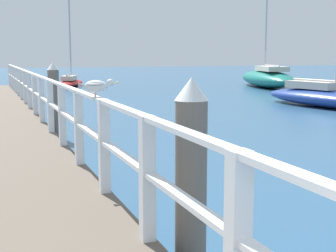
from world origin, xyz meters
The scene contains 7 objects.
pier_railing centered at (1.04, 13.58, 1.19)m, with size 0.12×25.68×1.10m.
dock_piling_near centered at (1.42, 3.93, 0.98)m, with size 0.29×0.29×1.94m.
dock_piling_far centered at (1.42, 12.68, 0.98)m, with size 0.29×0.29×1.94m.
seagull_foreground centered at (1.05, 5.96, 1.75)m, with size 0.46×0.24×0.21m.
boat_2 centered at (17.02, 27.61, 0.60)m, with size 4.46×8.73×11.07m.
boat_3 centered at (12.77, 16.26, 0.42)m, with size 2.88×6.89×7.71m.
boat_4 centered at (5.21, 32.94, 0.31)m, with size 2.91×4.91×5.83m.
Camera 1 is at (-0.24, 0.12, 2.13)m, focal length 52.24 mm.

